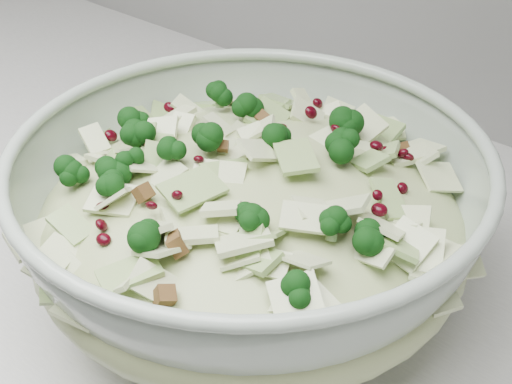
% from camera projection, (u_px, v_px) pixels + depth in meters
% --- Properties ---
extents(mixing_bowl, '(0.47, 0.47, 0.15)m').
position_uv_depth(mixing_bowl, '(250.00, 222.00, 0.56)').
color(mixing_bowl, '#A2B2A2').
rests_on(mixing_bowl, counter).
extents(salad, '(0.45, 0.45, 0.15)m').
position_uv_depth(salad, '(250.00, 198.00, 0.54)').
color(salad, '#C5CF8E').
rests_on(salad, mixing_bowl).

